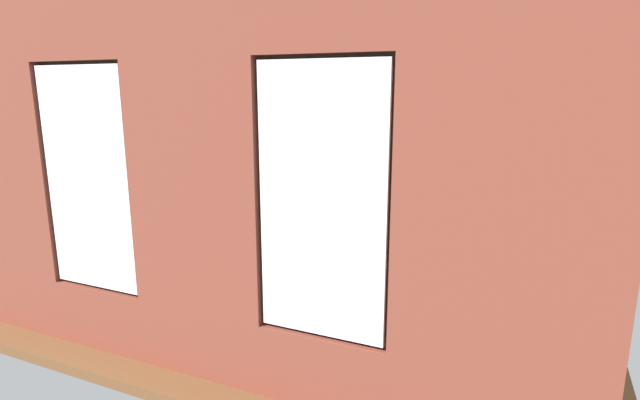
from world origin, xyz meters
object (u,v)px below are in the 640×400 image
object	(u,v)px
couch_by_window	(229,303)
potted_plant_by_left_couch	(491,230)
candle_jar	(325,228)
remote_gray	(302,233)
cup_ceramic	(333,231)
papasan_chair	(377,208)
couch_left	(515,266)
coffee_table	(333,239)
media_console	(177,228)
potted_plant_between_couches	(368,309)
tv_flatscreen	(175,190)
potted_plant_near_tv	(156,206)
remote_silver	(364,235)
potted_plant_corner_far_left	(523,318)

from	to	relation	value
couch_by_window	potted_plant_by_left_couch	world-z (taller)	couch_by_window
candle_jar	remote_gray	world-z (taller)	candle_jar
cup_ceramic	papasan_chair	size ratio (longest dim) A/B	0.10
candle_jar	cup_ceramic	bearing A→B (deg)	148.09
couch_left	coffee_table	world-z (taller)	couch_left
candle_jar	media_console	distance (m)	2.43
media_console	potted_plant_between_couches	xyz separation A→B (m)	(-3.79, 2.10, 0.27)
tv_flatscreen	potted_plant_near_tv	bearing A→B (deg)	118.33
cup_ceramic	potted_plant_by_left_couch	xyz separation A→B (m)	(-1.87, -1.39, -0.13)
remote_gray	couch_left	bearing A→B (deg)	-17.06
media_console	papasan_chair	world-z (taller)	papasan_chair
candle_jar	remote_silver	world-z (taller)	candle_jar
cup_ceramic	potted_plant_corner_far_left	xyz separation A→B (m)	(-2.42, 2.31, 0.27)
candle_jar	potted_plant_by_left_couch	size ratio (longest dim) A/B	0.21
potted_plant_between_couches	potted_plant_near_tv	size ratio (longest dim) A/B	0.87
coffee_table	potted_plant_between_couches	bearing A→B (deg)	119.25
remote_gray	potted_plant_by_left_couch	bearing A→B (deg)	14.66
remote_gray	remote_silver	bearing A→B (deg)	0.41
remote_silver	potted_plant_by_left_couch	world-z (taller)	potted_plant_by_left_couch
coffee_table	potted_plant_corner_far_left	xyz separation A→B (m)	(-2.42, 2.31, 0.37)
tv_flatscreen	potted_plant_by_left_couch	size ratio (longest dim) A/B	1.84
remote_gray	potted_plant_corner_far_left	size ratio (longest dim) A/B	0.15
candle_jar	potted_plant_by_left_couch	bearing A→B (deg)	-147.84
remote_gray	couch_by_window	bearing A→B (deg)	-102.18
papasan_chair	potted_plant_between_couches	xyz separation A→B (m)	(-1.11, 3.77, 0.07)
coffee_table	potted_plant_by_left_couch	size ratio (longest dim) A/B	2.62
papasan_chair	potted_plant_near_tv	distance (m)	3.45
remote_gray	potted_plant_near_tv	size ratio (longest dim) A/B	0.13
media_console	papasan_chair	size ratio (longest dim) A/B	1.10
potted_plant_between_couches	tv_flatscreen	bearing A→B (deg)	-29.10
media_console	papasan_chair	distance (m)	3.16
potted_plant_by_left_couch	remote_silver	bearing A→B (deg)	39.71
coffee_table	potted_plant_near_tv	distance (m)	2.34
tv_flatscreen	media_console	bearing A→B (deg)	90.00
cup_ceramic	potted_plant_between_couches	size ratio (longest dim) A/B	0.09
remote_gray	media_console	size ratio (longest dim) A/B	0.15
papasan_chair	potted_plant_corner_far_left	distance (m)	4.57
potted_plant_corner_far_left	cup_ceramic	bearing A→B (deg)	-43.65
potted_plant_between_couches	media_console	bearing A→B (deg)	-29.07
cup_ceramic	remote_gray	xyz separation A→B (m)	(0.41, 0.13, -0.04)
coffee_table	potted_plant_near_tv	size ratio (longest dim) A/B	1.06
cup_ceramic	potted_plant_corner_far_left	bearing A→B (deg)	136.35
potted_plant_between_couches	potted_plant_near_tv	distance (m)	3.43
couch_left	potted_plant_between_couches	distance (m)	2.37
remote_gray	papasan_chair	size ratio (longest dim) A/B	0.16
couch_by_window	couch_left	distance (m)	3.26
media_console	potted_plant_near_tv	bearing A→B (deg)	118.40
coffee_table	remote_silver	bearing A→B (deg)	-158.38
media_console	remote_silver	bearing A→B (deg)	-176.17
media_console	potted_plant_by_left_couch	bearing A→B (deg)	-162.09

